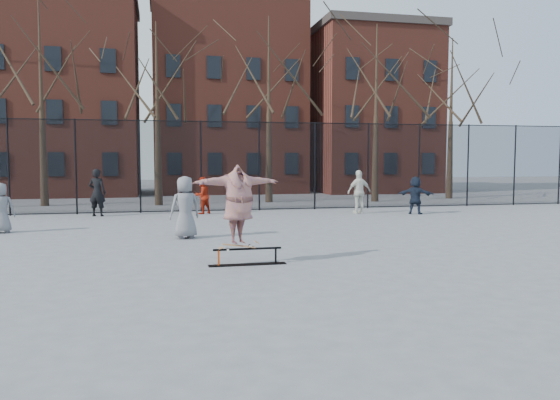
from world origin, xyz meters
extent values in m
plane|color=slate|center=(0.00, 0.00, 0.00)|extent=(100.00, 100.00, 0.00)
cube|color=black|center=(-1.31, 0.67, 0.01)|extent=(1.73, 0.26, 0.01)
cylinder|color=#DF440D|center=(-1.95, 0.67, 0.18)|extent=(0.04, 0.04, 0.36)
cylinder|color=black|center=(-0.67, 0.67, 0.18)|extent=(0.04, 0.04, 0.36)
cylinder|color=black|center=(-1.31, 0.67, 0.36)|extent=(1.52, 0.05, 0.05)
imported|color=#663380|center=(-1.51, 0.67, 1.34)|extent=(2.20, 1.26, 1.73)
imported|color=slate|center=(-8.08, 7.44, 0.79)|extent=(0.79, 0.53, 1.59)
imported|color=black|center=(-5.67, 12.00, 0.96)|extent=(0.82, 0.67, 1.93)
imported|color=#9D1F0D|center=(-1.44, 12.00, 0.78)|extent=(0.96, 0.92, 1.56)
imported|color=silver|center=(5.11, 10.74, 0.92)|extent=(1.14, 0.61, 1.85)
imported|color=#192132|center=(7.35, 10.00, 0.80)|extent=(1.48, 1.23, 1.59)
imported|color=slate|center=(-2.47, 5.00, 0.92)|extent=(1.03, 0.81, 1.84)
cylinder|color=black|center=(-9.20, 13.00, 2.00)|extent=(0.07, 0.07, 4.00)
cylinder|color=black|center=(-6.60, 13.00, 2.00)|extent=(0.07, 0.07, 4.00)
cylinder|color=black|center=(-4.00, 13.00, 2.00)|extent=(0.07, 0.07, 4.00)
cylinder|color=black|center=(-1.40, 13.00, 2.00)|extent=(0.07, 0.07, 4.00)
cylinder|color=black|center=(1.20, 13.00, 2.00)|extent=(0.07, 0.07, 4.00)
cylinder|color=black|center=(3.80, 13.00, 2.00)|extent=(0.07, 0.07, 4.00)
cylinder|color=black|center=(6.40, 13.00, 2.00)|extent=(0.07, 0.07, 4.00)
cylinder|color=black|center=(9.00, 13.00, 2.00)|extent=(0.07, 0.07, 4.00)
cylinder|color=black|center=(11.60, 13.00, 2.00)|extent=(0.07, 0.07, 4.00)
cylinder|color=black|center=(14.20, 13.00, 2.00)|extent=(0.07, 0.07, 4.00)
cylinder|color=black|center=(16.80, 13.00, 2.00)|extent=(0.07, 0.07, 4.00)
cube|color=black|center=(0.00, 13.00, 2.00)|extent=(34.00, 0.01, 4.00)
cylinder|color=black|center=(0.00, 13.00, 3.96)|extent=(34.00, 0.04, 0.04)
cone|color=black|center=(-8.50, 17.80, 2.31)|extent=(0.40, 0.40, 4.62)
cone|color=black|center=(-3.00, 16.50, 2.31)|extent=(0.40, 0.40, 4.62)
cone|color=black|center=(2.50, 17.80, 2.31)|extent=(0.40, 0.40, 4.62)
cone|color=black|center=(8.00, 16.50, 2.31)|extent=(0.40, 0.40, 4.62)
cone|color=black|center=(13.50, 17.80, 2.31)|extent=(0.40, 0.40, 4.62)
cube|color=maroon|center=(-9.00, 26.00, 6.00)|extent=(9.00, 7.00, 12.00)
cube|color=maroon|center=(1.50, 26.00, 6.50)|extent=(10.00, 7.00, 13.00)
cube|color=maroon|center=(11.50, 26.00, 5.50)|extent=(8.00, 7.00, 11.00)
camera|label=1|loc=(-3.19, -11.14, 2.36)|focal=35.00mm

